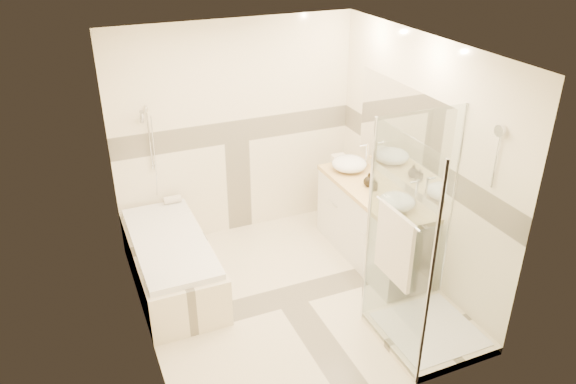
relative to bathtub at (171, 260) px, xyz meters
name	(u,v)px	position (x,y,z in m)	size (l,w,h in m)	color
room	(294,184)	(1.08, -0.64, 0.95)	(2.82, 3.02, 2.52)	#F5E7C3
bathtub	(171,260)	(0.00, 0.00, 0.00)	(0.75, 1.70, 0.56)	#FAECC8
vanity	(372,224)	(2.15, -0.35, 0.12)	(0.58, 1.62, 0.85)	white
shower_enclosure	(418,290)	(1.86, -1.62, 0.20)	(0.96, 0.93, 2.04)	#FAECC8
vessel_sink_near	(349,164)	(2.13, 0.19, 0.62)	(0.40, 0.40, 0.16)	white
vessel_sink_far	(397,202)	(2.13, -0.79, 0.62)	(0.37, 0.37, 0.15)	white
faucet_near	(366,153)	(2.35, 0.19, 0.71)	(0.12, 0.03, 0.29)	silver
faucet_far	(416,190)	(2.35, -0.79, 0.70)	(0.11, 0.03, 0.27)	silver
amenity_bottle_a	(374,184)	(2.13, -0.36, 0.61)	(0.06, 0.07, 0.14)	black
amenity_bottle_b	(369,180)	(2.13, -0.25, 0.62)	(0.12, 0.12, 0.15)	black
folded_towels	(342,161)	(2.13, 0.37, 0.59)	(0.16, 0.26, 0.08)	white
rolled_towel	(172,200)	(0.21, 0.74, 0.30)	(0.09, 0.09, 0.19)	white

